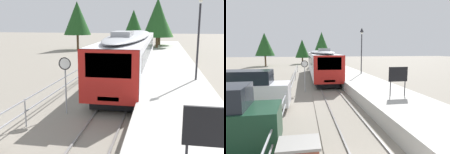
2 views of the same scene
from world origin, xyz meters
TOP-DOWN VIEW (x-y plane):
  - ground_plane at (-3.00, 22.00)m, footprint 160.00×160.00m
  - track_rails at (0.00, 22.00)m, footprint 3.20×60.00m
  - commuter_train at (0.00, 22.70)m, footprint 2.82×18.47m
  - station_platform at (3.25, 22.00)m, footprint 3.90×60.00m
  - platform_lamp_mid_platform at (4.51, 19.02)m, footprint 0.34×0.34m
  - platform_notice_board at (3.45, 7.59)m, footprint 1.20×0.08m
  - speed_limit_sign at (-2.17, 13.95)m, footprint 0.61×0.10m
  - carpark_fence at (-3.30, 12.00)m, footprint 0.06×36.06m
  - tree_behind_carpark at (-10.84, 43.65)m, footprint 4.27×4.27m
  - tree_behind_station_far at (-2.55, 49.34)m, footprint 3.68×3.68m
  - tree_distant_left at (1.93, 43.59)m, footprint 4.20×4.20m
  - tree_distant_centre at (1.67, 39.58)m, footprint 3.91×3.91m

SIDE VIEW (x-z plane):
  - ground_plane at x=-3.00m, z-range 0.00..0.00m
  - track_rails at x=0.00m, z-range -0.04..0.10m
  - station_platform at x=3.25m, z-range 0.00..0.90m
  - carpark_fence at x=-3.30m, z-range 0.28..1.53m
  - speed_limit_sign at x=-2.17m, z-range 0.72..3.53m
  - commuter_train at x=0.00m, z-range 0.27..4.01m
  - platform_notice_board at x=3.45m, z-range 1.29..3.09m
  - tree_behind_station_far at x=-2.55m, z-range 0.81..7.17m
  - tree_distant_left at x=1.93m, z-range 1.05..7.57m
  - platform_lamp_mid_platform at x=4.51m, z-range 1.95..7.30m
  - tree_behind_carpark at x=-10.84m, z-range 1.16..8.64m
  - tree_distant_centre at x=1.67m, z-range 1.16..8.66m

